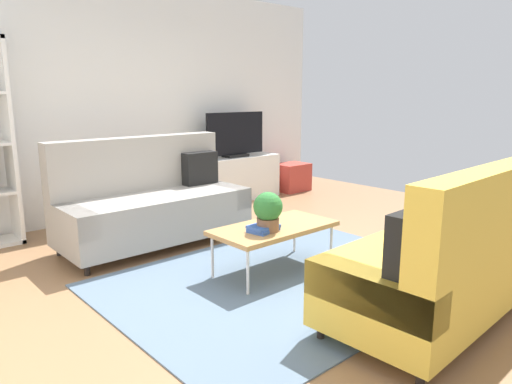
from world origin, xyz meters
The scene contains 14 objects.
ground_plane centered at (0.00, 0.00, 0.00)m, with size 7.68×7.68×0.00m, color #936B47.
wall_far centered at (0.00, 2.80, 1.45)m, with size 6.40×0.12×2.90m, color white.
area_rug centered at (-0.11, -0.19, 0.01)m, with size 2.90×2.20×0.01m, color slate.
couch_beige centered at (-0.44, 1.43, 0.44)m, with size 1.90×0.84×1.10m.
couch_green centered at (0.23, -1.41, 0.44)m, with size 1.93×0.91×1.10m.
coffee_table centered at (-0.06, 0.01, 0.39)m, with size 1.10×0.56×0.42m.
tv_console centered at (1.50, 2.46, 0.32)m, with size 1.40×0.44×0.64m, color silver.
tv centered at (1.50, 2.44, 0.95)m, with size 1.00×0.20×0.64m.
storage_trunk centered at (2.60, 2.36, 0.22)m, with size 0.52×0.40×0.44m, color #B2382D.
potted_plant centered at (-0.20, -0.07, 0.60)m, with size 0.24×0.24×0.33m.
table_book_0 centered at (-0.24, -0.05, 0.43)m, with size 0.24×0.18×0.03m, color #3359B2.
table_book_1 centered at (-0.24, -0.05, 0.46)m, with size 0.24×0.18×0.02m, color #3359B2.
vase_0 centered at (0.92, 2.51, 0.73)m, with size 0.11×0.11×0.17m, color #33B29E.
bottle_0 centered at (1.09, 2.42, 0.72)m, with size 0.04×0.04×0.16m, color #3359B2.
Camera 1 is at (-2.77, -2.81, 1.55)m, focal length 32.89 mm.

